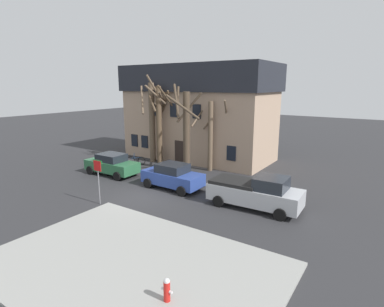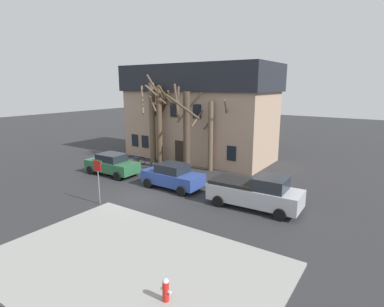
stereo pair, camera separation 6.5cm
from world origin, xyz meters
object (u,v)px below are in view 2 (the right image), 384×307
object	(u,v)px
pickup_truck_silver	(255,192)
bicycle_leaning	(137,160)
tree_bare_near	(153,119)
building_main	(199,111)
car_green_sedan	(112,164)
street_sign_pole	(98,173)
tree_bare_far	(186,128)
fire_hydrant	(166,289)
car_blue_sedan	(173,176)
tree_bare_mid	(160,122)
tree_bare_end	(211,132)

from	to	relation	value
pickup_truck_silver	bicycle_leaning	world-z (taller)	pickup_truck_silver
tree_bare_near	pickup_truck_silver	xyz separation A→B (m)	(12.13, -5.13, -3.03)
building_main	pickup_truck_silver	world-z (taller)	building_main
car_green_sedan	pickup_truck_silver	xyz separation A→B (m)	(12.07, -0.07, 0.11)
street_sign_pole	tree_bare_near	bearing A→B (deg)	113.25
tree_bare_far	street_sign_pole	xyz separation A→B (m)	(-0.31, -8.57, -1.75)
tree_bare_near	pickup_truck_silver	bearing A→B (deg)	-22.95
tree_bare_far	fire_hydrant	size ratio (longest dim) A/B	8.73
pickup_truck_silver	fire_hydrant	xyz separation A→B (m)	(0.76, -9.18, -0.42)
building_main	fire_hydrant	bearing A→B (deg)	-60.23
tree_bare_far	street_sign_pole	distance (m)	8.75
tree_bare_near	tree_bare_far	size ratio (longest dim) A/B	1.11
car_green_sedan	street_sign_pole	xyz separation A→B (m)	(4.14, -4.70, 1.05)
building_main	pickup_truck_silver	distance (m)	13.64
tree_bare_far	car_green_sedan	xyz separation A→B (m)	(-4.44, -3.87, -2.80)
car_blue_sedan	pickup_truck_silver	distance (m)	6.06
tree_bare_near	tree_bare_mid	bearing A→B (deg)	1.81
pickup_truck_silver	street_sign_pole	size ratio (longest dim) A/B	1.98
tree_bare_near	fire_hydrant	xyz separation A→B (m)	(12.89, -14.31, -3.45)
fire_hydrant	street_sign_pole	world-z (taller)	street_sign_pole
building_main	tree_bare_far	world-z (taller)	building_main
pickup_truck_silver	bicycle_leaning	bearing A→B (deg)	164.41
tree_bare_end	street_sign_pole	distance (m)	10.39
building_main	bicycle_leaning	distance (m)	7.52
building_main	tree_bare_mid	distance (m)	4.26
pickup_truck_silver	fire_hydrant	world-z (taller)	pickup_truck_silver
tree_bare_end	bicycle_leaning	bearing A→B (deg)	-163.57
street_sign_pole	bicycle_leaning	distance (m)	9.67
tree_bare_end	car_blue_sedan	xyz separation A→B (m)	(0.14, -5.42, -2.34)
fire_hydrant	tree_bare_near	bearing A→B (deg)	132.01
building_main	tree_bare_far	xyz separation A→B (m)	(2.00, -5.05, -0.85)
car_blue_sedan	street_sign_pole	distance (m)	5.19
tree_bare_end	street_sign_pole	world-z (taller)	tree_bare_end
car_green_sedan	street_sign_pole	size ratio (longest dim) A/B	1.66
car_blue_sedan	fire_hydrant	xyz separation A→B (m)	(6.83, -9.28, -0.33)
tree_bare_near	pickup_truck_silver	world-z (taller)	tree_bare_near
bicycle_leaning	street_sign_pole	bearing A→B (deg)	-59.25
car_green_sedan	pickup_truck_silver	size ratio (longest dim) A/B	0.84
car_blue_sedan	pickup_truck_silver	bearing A→B (deg)	-0.98
tree_bare_near	bicycle_leaning	size ratio (longest dim) A/B	4.69
tree_bare_far	bicycle_leaning	world-z (taller)	tree_bare_far
building_main	car_blue_sedan	size ratio (longest dim) A/B	3.34
tree_bare_far	pickup_truck_silver	distance (m)	8.99
bicycle_leaning	car_green_sedan	bearing A→B (deg)	-78.02
car_green_sedan	tree_bare_end	bearing A→B (deg)	42.92
tree_bare_end	fire_hydrant	size ratio (longest dim) A/B	7.41
tree_bare_mid	tree_bare_far	size ratio (longest dim) A/B	0.99
tree_bare_near	fire_hydrant	size ratio (longest dim) A/B	9.69
tree_bare_near	tree_bare_mid	world-z (taller)	tree_bare_near
car_blue_sedan	street_sign_pole	bearing A→B (deg)	-111.53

